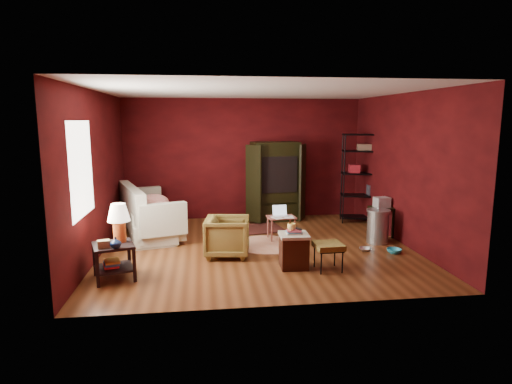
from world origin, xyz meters
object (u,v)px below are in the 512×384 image
Objects in this scene: tv_armoire at (275,180)px; hamper at (294,250)px; armchair at (228,235)px; sofa at (149,216)px; wire_shelving at (365,174)px; laptop_desk at (281,219)px; side_table at (116,234)px.

hamper is at bearing -102.04° from tv_armoire.
armchair is 1.19× the size of hamper.
tv_armoire is (2.74, 0.97, 0.54)m from sofa.
wire_shelving reaches higher than sofa.
wire_shelving is at bearing -19.07° from tv_armoire.
laptop_desk is at bearing -139.32° from wire_shelving.
sofa is at bearing -161.79° from wire_shelving.
armchair is 1.42m from laptop_desk.
side_table is 0.55× the size of wire_shelving.
armchair is 1.14× the size of laptop_desk.
laptop_desk is 2.54m from wire_shelving.
side_table is at bearing 123.69° from armchair.
hamper is (1.00, -0.73, -0.09)m from armchair.
sofa is at bearing 85.30° from side_table.
sofa is 1.13× the size of tv_armoire.
armchair is 1.89m from side_table.
armchair is 2.86m from tv_armoire.
tv_armoire reaches higher than side_table.
sofa is 2.66m from laptop_desk.
armchair is at bearing 144.02° from hamper.
side_table is 0.61× the size of tv_armoire.
side_table is 3.27m from laptop_desk.
side_table is at bearing -178.17° from hamper.
side_table reaches higher than sofa.
wire_shelving reaches higher than side_table.
wire_shelving reaches higher than armchair.
side_table is 2.70m from hamper.
wire_shelving is (2.13, 1.19, 0.70)m from laptop_desk.
sofa is 1.02× the size of wire_shelving.
armchair is 0.41× the size of tv_armoire.
laptop_desk is at bearing -103.07° from tv_armoire.
laptop_desk is at bearing 86.42° from hamper.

